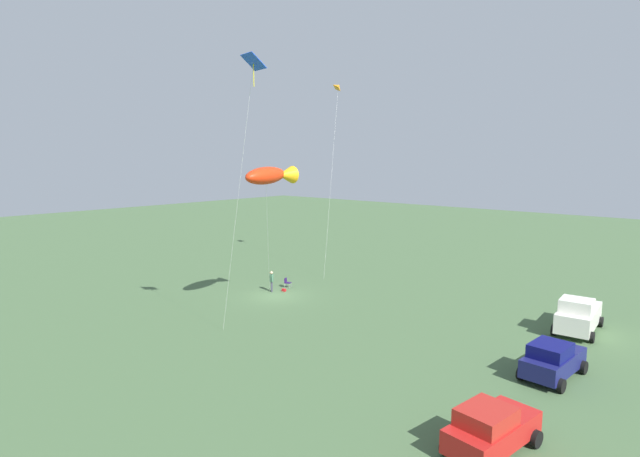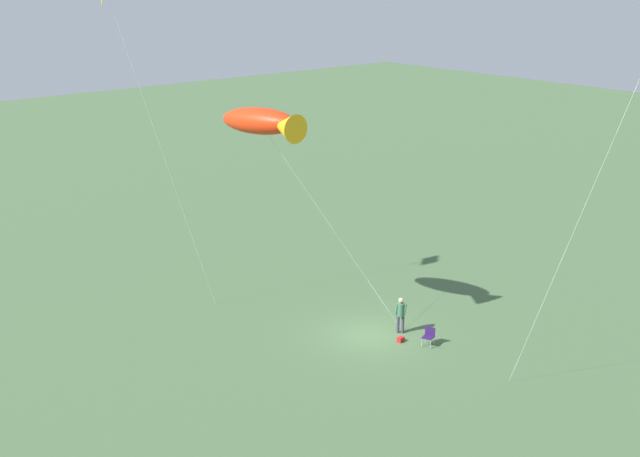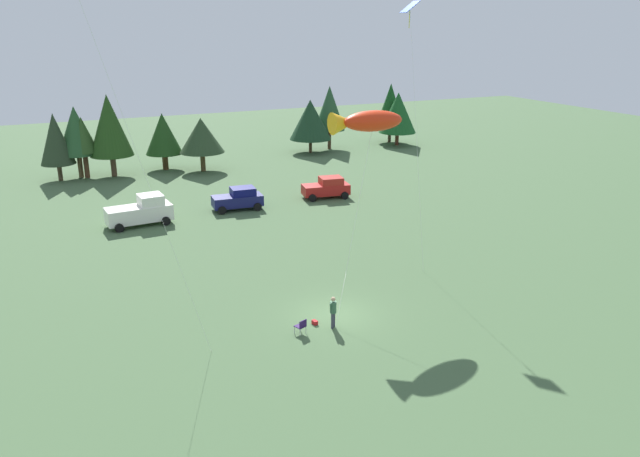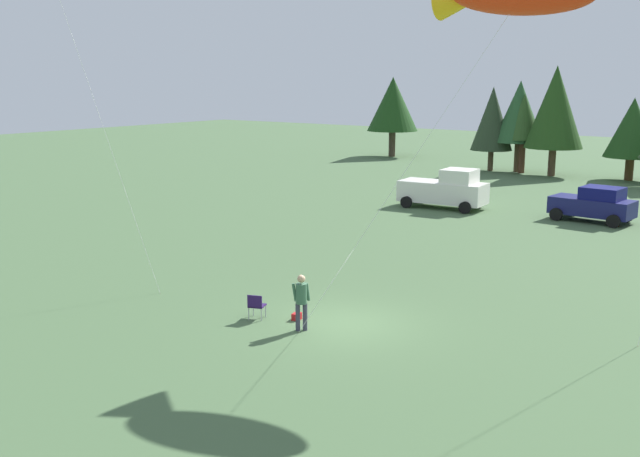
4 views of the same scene
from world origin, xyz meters
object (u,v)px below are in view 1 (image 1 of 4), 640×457
car_navy_hatch (553,360)px  kite_large_fish (271,175)px  folding_chair (287,282)px  car_red_sedan (491,428)px  truck_white_pickup (578,315)px  kite_diamond_blue (253,71)px  person_kite_flyer (272,280)px  backpack_on_grass (284,290)px  kite_delta_orange (339,88)px

car_navy_hatch → kite_large_fish: size_ratio=0.41×
folding_chair → car_red_sedan: size_ratio=0.19×
folding_chair → car_navy_hatch: (3.87, 22.85, 0.46)m
truck_white_pickup → kite_diamond_blue: (15.83, -12.95, 14.58)m
car_navy_hatch → kite_large_fish: kite_large_fish is taller
truck_white_pickup → kite_large_fish: 22.12m
truck_white_pickup → kite_large_fish: bearing=-63.7°
folding_chair → kite_large_fish: size_ratio=0.08×
car_red_sedan → kite_large_fish: (-6.30, -18.58, 8.95)m
truck_white_pickup → kite_diamond_blue: bearing=-43.7°
car_red_sedan → person_kite_flyer: bearing=-106.0°
folding_chair → car_red_sedan: (12.29, 23.11, 0.46)m
car_navy_hatch → kite_diamond_blue: size_ratio=0.26×
truck_white_pickup → backpack_on_grass: bearing=-80.1°
folding_chair → backpack_on_grass: folding_chair is taller
backpack_on_grass → car_red_sedan: car_red_sedan is taller
car_red_sedan → kite_delta_orange: size_ratio=0.24×
backpack_on_grass → kite_delta_orange: size_ratio=0.02×
kite_large_fish → kite_diamond_blue: 9.14m
folding_chair → kite_large_fish: 12.05m
truck_white_pickup → kite_delta_orange: size_ratio=0.28×
kite_diamond_blue → kite_delta_orange: kite_delta_orange is taller
backpack_on_grass → car_navy_hatch: (2.80, 22.14, 0.84)m
truck_white_pickup → car_red_sedan: bearing=-0.6°
person_kite_flyer → backpack_on_grass: bearing=2.8°
truck_white_pickup → folding_chair: bearing=-83.2°
truck_white_pickup → car_red_sedan: truck_white_pickup is taller
kite_large_fish → person_kite_flyer: bearing=-132.8°
kite_delta_orange → car_navy_hatch: bearing=61.5°
folding_chair → backpack_on_grass: size_ratio=2.56×
car_navy_hatch → kite_large_fish: 20.50m
car_navy_hatch → car_red_sedan: (8.42, 0.27, 0.00)m
folding_chair → kite_diamond_blue: kite_diamond_blue is taller
folding_chair → car_navy_hatch: 23.18m
kite_large_fish → car_navy_hatch: bearing=96.6°
truck_white_pickup → car_navy_hatch: bearing=1.6°
folding_chair → kite_diamond_blue: bearing=-72.6°
kite_diamond_blue → person_kite_flyer: bearing=-136.9°
person_kite_flyer → kite_large_fish: (4.19, 4.53, 8.88)m
truck_white_pickup → kite_diamond_blue: size_ratio=0.31×
kite_large_fish → backpack_on_grass: bearing=-142.2°
backpack_on_grass → truck_white_pickup: 21.97m
person_kite_flyer → kite_diamond_blue: bearing=-90.0°
truck_white_pickup → kite_large_fish: (10.37, -17.45, 8.80)m
person_kite_flyer → kite_delta_orange: (-11.49, -2.13, 16.98)m
folding_chair → kite_delta_orange: kite_delta_orange is taller
car_navy_hatch → kite_diamond_blue: 21.58m
person_kite_flyer → car_red_sedan: (10.49, 23.11, -0.07)m
backpack_on_grass → kite_large_fish: 11.61m
backpack_on_grass → kite_diamond_blue: (10.38, 8.32, 15.57)m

